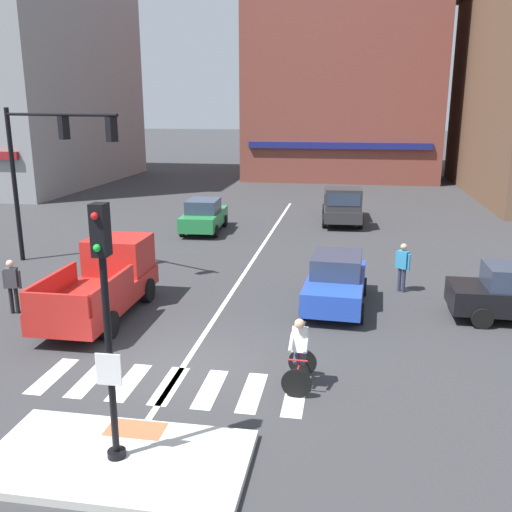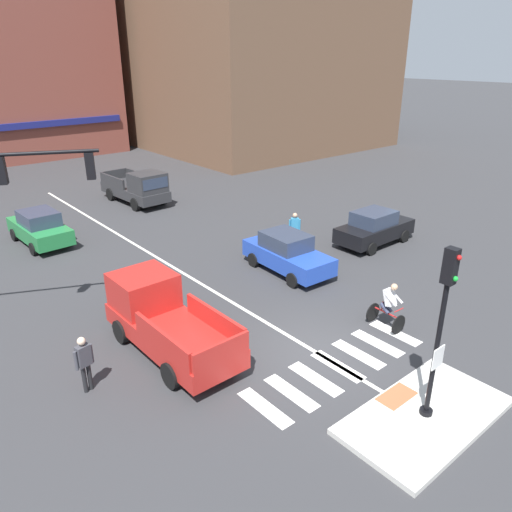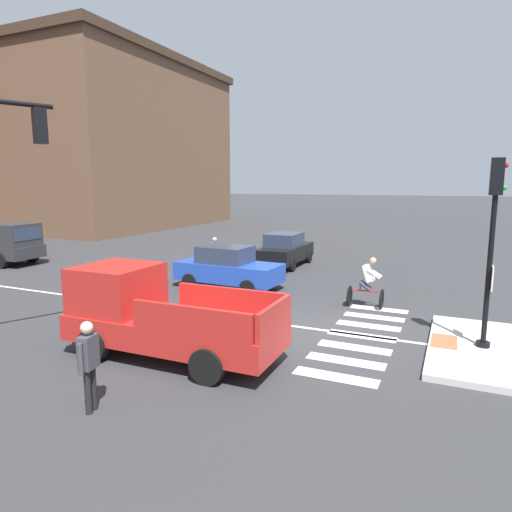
{
  "view_description": "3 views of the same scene",
  "coord_description": "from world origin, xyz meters",
  "px_view_note": "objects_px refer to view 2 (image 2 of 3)",
  "views": [
    {
      "loc": [
        3.8,
        -11.79,
        6.03
      ],
      "look_at": [
        1.15,
        3.96,
        1.78
      ],
      "focal_mm": 39.19,
      "sensor_mm": 36.0,
      "label": 1
    },
    {
      "loc": [
        -9.53,
        -8.56,
        8.5
      ],
      "look_at": [
        0.91,
        3.89,
        1.71
      ],
      "focal_mm": 34.28,
      "sensor_mm": 36.0,
      "label": 2
    },
    {
      "loc": [
        -11.64,
        -3.06,
        4.03
      ],
      "look_at": [
        1.31,
        2.77,
        1.73
      ],
      "focal_mm": 31.45,
      "sensor_mm": 36.0,
      "label": 3
    }
  ],
  "objects_px": {
    "pedestrian_at_curb_left": "(84,360)",
    "pedestrian_waiting_far_side": "(295,227)",
    "pickup_truck_red_westbound_near": "(163,319)",
    "signal_pole": "(442,320)",
    "pickup_truck_charcoal_eastbound_distant": "(138,188)",
    "cyclist": "(389,305)",
    "car_green_westbound_distant": "(40,228)",
    "car_black_cross_right": "(374,228)",
    "car_blue_eastbound_mid": "(287,253)"
  },
  "relations": [
    {
      "from": "pedestrian_at_curb_left",
      "to": "pedestrian_waiting_far_side",
      "type": "height_order",
      "value": "same"
    },
    {
      "from": "pickup_truck_red_westbound_near",
      "to": "pedestrian_waiting_far_side",
      "type": "relative_size",
      "value": 3.06
    },
    {
      "from": "signal_pole",
      "to": "pickup_truck_red_westbound_near",
      "type": "height_order",
      "value": "signal_pole"
    },
    {
      "from": "pickup_truck_charcoal_eastbound_distant",
      "to": "cyclist",
      "type": "distance_m",
      "value": 18.44
    },
    {
      "from": "car_green_westbound_distant",
      "to": "cyclist",
      "type": "xyz_separation_m",
      "value": [
        6.2,
        -15.37,
        0.06
      ]
    },
    {
      "from": "car_green_westbound_distant",
      "to": "pedestrian_waiting_far_side",
      "type": "xyz_separation_m",
      "value": [
        8.98,
        -8.1,
        0.17
      ]
    },
    {
      "from": "pickup_truck_red_westbound_near",
      "to": "car_black_cross_right",
      "type": "bearing_deg",
      "value": 6.33
    },
    {
      "from": "pickup_truck_charcoal_eastbound_distant",
      "to": "pedestrian_waiting_far_side",
      "type": "bearing_deg",
      "value": -78.8
    },
    {
      "from": "car_blue_eastbound_mid",
      "to": "cyclist",
      "type": "relative_size",
      "value": 2.49
    },
    {
      "from": "car_blue_eastbound_mid",
      "to": "pedestrian_at_curb_left",
      "type": "bearing_deg",
      "value": -166.63
    },
    {
      "from": "signal_pole",
      "to": "pedestrian_waiting_far_side",
      "type": "xyz_separation_m",
      "value": [
        5.66,
        10.57,
        -1.85
      ]
    },
    {
      "from": "pickup_truck_charcoal_eastbound_distant",
      "to": "pickup_truck_red_westbound_near",
      "type": "distance_m",
      "value": 16.14
    },
    {
      "from": "pickup_truck_red_westbound_near",
      "to": "pedestrian_waiting_far_side",
      "type": "bearing_deg",
      "value": 21.23
    },
    {
      "from": "car_black_cross_right",
      "to": "pickup_truck_red_westbound_near",
      "type": "relative_size",
      "value": 0.8
    },
    {
      "from": "car_blue_eastbound_mid",
      "to": "pedestrian_at_curb_left",
      "type": "height_order",
      "value": "pedestrian_at_curb_left"
    },
    {
      "from": "car_green_westbound_distant",
      "to": "pickup_truck_red_westbound_near",
      "type": "height_order",
      "value": "pickup_truck_red_westbound_near"
    },
    {
      "from": "signal_pole",
      "to": "pickup_truck_charcoal_eastbound_distant",
      "type": "distance_m",
      "value": 22.08
    },
    {
      "from": "car_black_cross_right",
      "to": "signal_pole",
      "type": "bearing_deg",
      "value": -136.41
    },
    {
      "from": "car_blue_eastbound_mid",
      "to": "signal_pole",
      "type": "bearing_deg",
      "value": -111.75
    },
    {
      "from": "pickup_truck_charcoal_eastbound_distant",
      "to": "pickup_truck_red_westbound_near",
      "type": "relative_size",
      "value": 1.01
    },
    {
      "from": "car_black_cross_right",
      "to": "car_green_westbound_distant",
      "type": "bearing_deg",
      "value": 139.96
    },
    {
      "from": "car_black_cross_right",
      "to": "cyclist",
      "type": "distance_m",
      "value": 7.89
    },
    {
      "from": "car_blue_eastbound_mid",
      "to": "cyclist",
      "type": "bearing_deg",
      "value": -96.53
    },
    {
      "from": "car_black_cross_right",
      "to": "pedestrian_waiting_far_side",
      "type": "bearing_deg",
      "value": 146.24
    },
    {
      "from": "signal_pole",
      "to": "pedestrian_waiting_far_side",
      "type": "height_order",
      "value": "signal_pole"
    },
    {
      "from": "signal_pole",
      "to": "car_green_westbound_distant",
      "type": "distance_m",
      "value": 19.07
    },
    {
      "from": "pickup_truck_charcoal_eastbound_distant",
      "to": "pedestrian_waiting_far_side",
      "type": "height_order",
      "value": "pickup_truck_charcoal_eastbound_distant"
    },
    {
      "from": "signal_pole",
      "to": "car_green_westbound_distant",
      "type": "xyz_separation_m",
      "value": [
        -3.32,
        18.67,
        -2.03
      ]
    },
    {
      "from": "signal_pole",
      "to": "pickup_truck_red_westbound_near",
      "type": "relative_size",
      "value": 0.87
    },
    {
      "from": "pickup_truck_charcoal_eastbound_distant",
      "to": "pickup_truck_red_westbound_near",
      "type": "xyz_separation_m",
      "value": [
        -6.78,
        -14.65,
        0.0
      ]
    },
    {
      "from": "car_blue_eastbound_mid",
      "to": "car_black_cross_right",
      "type": "height_order",
      "value": "same"
    },
    {
      "from": "car_black_cross_right",
      "to": "pickup_truck_red_westbound_near",
      "type": "height_order",
      "value": "pickup_truck_red_westbound_near"
    },
    {
      "from": "pickup_truck_red_westbound_near",
      "to": "car_green_westbound_distant",
      "type": "bearing_deg",
      "value": 89.97
    },
    {
      "from": "car_blue_eastbound_mid",
      "to": "pedestrian_at_curb_left",
      "type": "relative_size",
      "value": 2.5
    },
    {
      "from": "pedestrian_at_curb_left",
      "to": "pickup_truck_red_westbound_near",
      "type": "bearing_deg",
      "value": 11.81
    },
    {
      "from": "cyclist",
      "to": "pedestrian_at_curb_left",
      "type": "distance_m",
      "value": 9.48
    },
    {
      "from": "pedestrian_at_curb_left",
      "to": "car_blue_eastbound_mid",
      "type": "bearing_deg",
      "value": 13.37
    },
    {
      "from": "signal_pole",
      "to": "cyclist",
      "type": "xyz_separation_m",
      "value": [
        2.87,
        3.29,
        -1.96
      ]
    },
    {
      "from": "pickup_truck_charcoal_eastbound_distant",
      "to": "car_green_westbound_distant",
      "type": "bearing_deg",
      "value": -155.7
    },
    {
      "from": "car_green_westbound_distant",
      "to": "pedestrian_at_curb_left",
      "type": "relative_size",
      "value": 2.5
    },
    {
      "from": "car_green_westbound_distant",
      "to": "pedestrian_at_curb_left",
      "type": "bearing_deg",
      "value": -102.58
    },
    {
      "from": "pickup_truck_red_westbound_near",
      "to": "pedestrian_at_curb_left",
      "type": "height_order",
      "value": "pickup_truck_red_westbound_near"
    },
    {
      "from": "car_green_westbound_distant",
      "to": "car_black_cross_right",
      "type": "relative_size",
      "value": 1.02
    },
    {
      "from": "car_black_cross_right",
      "to": "pedestrian_at_curb_left",
      "type": "relative_size",
      "value": 2.46
    },
    {
      "from": "pedestrian_waiting_far_side",
      "to": "car_black_cross_right",
      "type": "bearing_deg",
      "value": -33.76
    },
    {
      "from": "car_black_cross_right",
      "to": "pedestrian_waiting_far_side",
      "type": "xyz_separation_m",
      "value": [
        -3.2,
        2.14,
        0.17
      ]
    },
    {
      "from": "car_green_westbound_distant",
      "to": "cyclist",
      "type": "relative_size",
      "value": 2.48
    },
    {
      "from": "pickup_truck_red_westbound_near",
      "to": "pedestrian_at_curb_left",
      "type": "relative_size",
      "value": 3.06
    },
    {
      "from": "car_blue_eastbound_mid",
      "to": "car_black_cross_right",
      "type": "relative_size",
      "value": 1.02
    },
    {
      "from": "pickup_truck_red_westbound_near",
      "to": "pedestrian_waiting_far_side",
      "type": "height_order",
      "value": "pickup_truck_red_westbound_near"
    }
  ]
}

